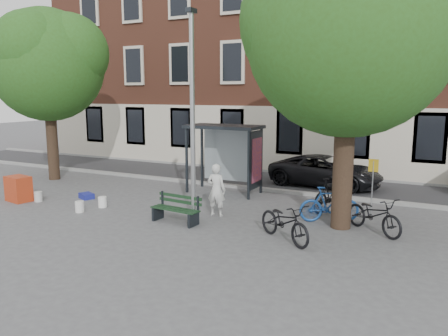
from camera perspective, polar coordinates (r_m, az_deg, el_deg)
name	(u,v)px	position (r m, az deg, el deg)	size (l,w,h in m)	color
ground	(194,223)	(13.11, -3.97, -7.17)	(90.00, 90.00, 0.00)	#4C4C4F
road	(275,181)	(19.29, 6.64, -1.70)	(40.00, 4.00, 0.01)	#28282B
curb_near	(257,189)	(17.45, 4.39, -2.70)	(40.00, 0.25, 0.12)	gray
curb_far	(289,172)	(21.14, 8.49, -0.58)	(40.00, 0.25, 0.12)	gray
building_row	(316,33)	(24.85, 11.92, 16.92)	(30.00, 8.00, 14.00)	brown
lamppost	(193,129)	(12.59, -4.12, 5.05)	(0.28, 0.35, 6.11)	#9EA0A3
tree_right	(349,24)	(12.54, 16.07, 17.66)	(5.76, 5.60, 8.20)	black
tree_left	(45,60)	(20.64, -22.36, 12.94)	(5.18, 4.86, 7.40)	black
bus_shelter	(234,144)	(16.57, 1.35, 3.19)	(2.85, 1.45, 2.62)	#1E2328
painter	(216,190)	(13.64, -1.01, -2.88)	(0.60, 0.40, 1.66)	silver
bench	(176,210)	(13.12, -6.26, -5.52)	(1.60, 0.65, 0.80)	#1E2328
bike_a	(374,214)	(12.76, 19.01, -5.75)	(0.69, 1.98, 1.04)	black
bike_b	(329,204)	(13.43, 13.61, -4.63)	(0.51, 1.80, 1.08)	navy
bike_c	(285,222)	(11.51, 7.91, -6.96)	(0.69, 1.98, 1.04)	black
bike_d	(331,194)	(14.63, 13.78, -3.34)	(0.54, 1.90, 1.14)	black
car_dark	(325,171)	(18.54, 13.11, -0.37)	(2.11, 4.57, 1.27)	black
red_stand	(18,189)	(17.21, -25.26, -2.46)	(0.90, 0.60, 0.90)	#A73316
blue_crate	(87,196)	(16.77, -17.52, -3.49)	(0.55, 0.40, 0.20)	navy
bucket_a	(102,202)	(15.34, -15.59, -4.31)	(0.28, 0.28, 0.36)	white
bucket_b	(38,197)	(16.90, -23.09, -3.45)	(0.28, 0.28, 0.36)	silver
bucket_c	(80,207)	(14.94, -18.34, -4.82)	(0.28, 0.28, 0.36)	silver
notice_sign	(373,175)	(14.54, 18.88, -0.90)	(0.31, 0.04, 1.77)	#9EA0A3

